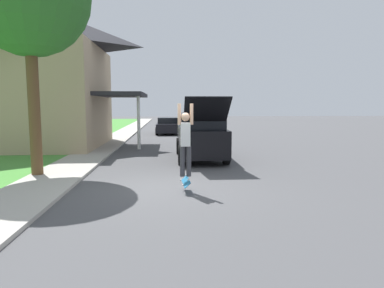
{
  "coord_description": "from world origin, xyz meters",
  "views": [
    {
      "loc": [
        0.02,
        -9.46,
        2.33
      ],
      "look_at": [
        0.73,
        1.09,
        1.12
      ],
      "focal_mm": 32.0,
      "sensor_mm": 36.0,
      "label": 1
    }
  ],
  "objects_px": {
    "suv_parked": "(200,135)",
    "skateboarder": "(186,139)",
    "car_down_street": "(168,126)",
    "skateboard": "(186,181)"
  },
  "relations": [
    {
      "from": "car_down_street",
      "to": "skateboarder",
      "type": "distance_m",
      "value": 18.87
    },
    {
      "from": "car_down_street",
      "to": "skateboard",
      "type": "xyz_separation_m",
      "value": [
        0.53,
        -18.83,
        -0.35
      ]
    },
    {
      "from": "suv_parked",
      "to": "skateboarder",
      "type": "bearing_deg",
      "value": -99.13
    },
    {
      "from": "car_down_street",
      "to": "skateboarder",
      "type": "bearing_deg",
      "value": -88.4
    },
    {
      "from": "suv_parked",
      "to": "skateboard",
      "type": "distance_m",
      "value": 5.84
    },
    {
      "from": "suv_parked",
      "to": "skateboarder",
      "type": "distance_m",
      "value": 5.82
    },
    {
      "from": "suv_parked",
      "to": "car_down_street",
      "type": "height_order",
      "value": "suv_parked"
    },
    {
      "from": "skateboarder",
      "to": "skateboard",
      "type": "relative_size",
      "value": 2.51
    },
    {
      "from": "skateboarder",
      "to": "suv_parked",
      "type": "bearing_deg",
      "value": 80.87
    },
    {
      "from": "suv_parked",
      "to": "skateboard",
      "type": "relative_size",
      "value": 7.11
    }
  ]
}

